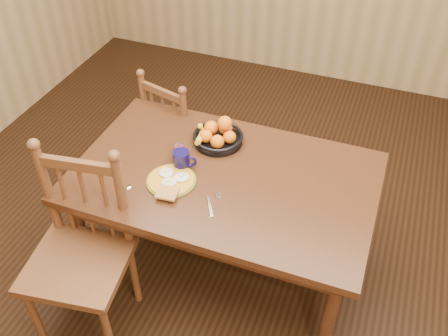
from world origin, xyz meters
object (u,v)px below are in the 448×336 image
(breakfast_plate, at_px, (171,181))
(coffee_mug, at_px, (182,159))
(chair_far, at_px, (180,132))
(dining_table, at_px, (224,187))
(fruit_bowl, at_px, (218,135))
(chair_near, at_px, (81,255))

(breakfast_plate, bearing_deg, coffee_mug, 88.66)
(chair_far, xyz_separation_m, coffee_mug, (0.33, -0.64, 0.35))
(dining_table, height_order, coffee_mug, coffee_mug)
(dining_table, xyz_separation_m, coffee_mug, (-0.23, -0.02, 0.14))
(dining_table, bearing_deg, coffee_mug, -176.22)
(fruit_bowl, bearing_deg, coffee_mug, -110.26)
(chair_near, xyz_separation_m, coffee_mug, (0.32, 0.58, 0.28))
(dining_table, bearing_deg, chair_near, -133.30)
(chair_far, height_order, breakfast_plate, chair_far)
(dining_table, distance_m, fruit_bowl, 0.32)
(fruit_bowl, bearing_deg, breakfast_plate, -104.19)
(breakfast_plate, xyz_separation_m, coffee_mug, (0.00, 0.14, 0.04))
(dining_table, relative_size, fruit_bowl, 5.52)
(dining_table, height_order, chair_far, chair_far)
(chair_near, distance_m, coffee_mug, 0.72)
(chair_near, relative_size, breakfast_plate, 3.69)
(chair_near, height_order, breakfast_plate, chair_near)
(chair_far, bearing_deg, breakfast_plate, 128.06)
(dining_table, bearing_deg, breakfast_plate, -147.14)
(chair_far, distance_m, coffee_mug, 0.80)
(coffee_mug, xyz_separation_m, fruit_bowl, (0.10, 0.27, -0.00))
(dining_table, xyz_separation_m, chair_near, (-0.56, -0.59, -0.14))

